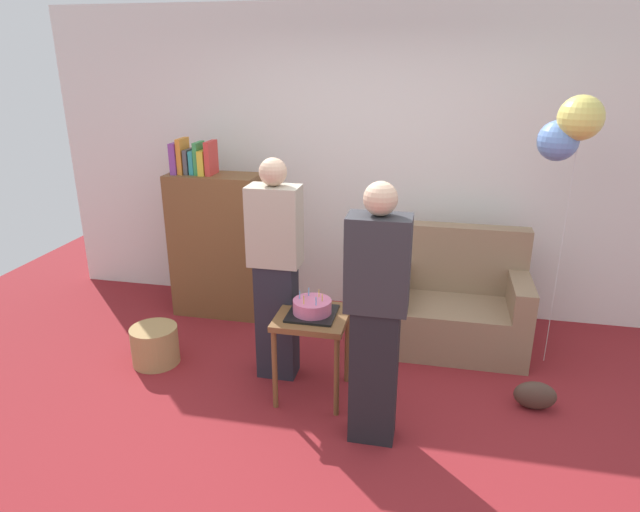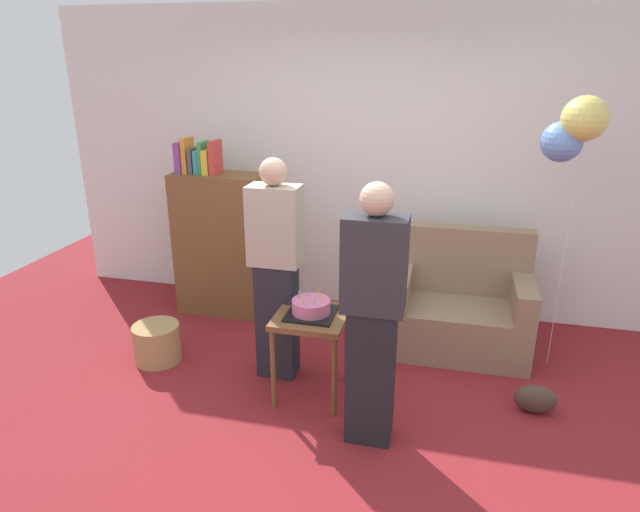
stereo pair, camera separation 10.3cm
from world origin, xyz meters
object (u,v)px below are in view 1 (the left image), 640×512
wicker_basket (155,345)px  balloon_bunch (570,128)px  couch (456,306)px  handbag (535,395)px  bookshelf (216,242)px  person_blowing_candles (276,270)px  side_table (312,327)px  person_holding_cake (376,316)px  birthday_cake (312,308)px

wicker_basket → balloon_bunch: balloon_bunch is taller
couch → wicker_basket: bearing=-160.4°
couch → balloon_bunch: size_ratio=0.54×
couch → handbag: size_ratio=3.93×
bookshelf → person_blowing_candles: person_blowing_candles is taller
person_blowing_candles → handbag: bearing=4.7°
balloon_bunch → handbag: bearing=-99.3°
wicker_basket → balloon_bunch: 3.41m
balloon_bunch → couch: bearing=168.4°
person_blowing_candles → side_table: bearing=-27.3°
person_holding_cake → balloon_bunch: (1.15, 1.20, 0.96)m
bookshelf → handbag: size_ratio=5.72×
bookshelf → person_holding_cake: size_ratio=0.98×
person_holding_cake → balloon_bunch: 1.93m
bookshelf → person_blowing_candles: 1.26m
bookshelf → person_holding_cake: 2.22m
person_blowing_candles → bookshelf: bearing=138.9°
wicker_basket → person_blowing_candles: bearing=3.3°
side_table → person_holding_cake: bearing=-38.5°
person_blowing_candles → handbag: 1.97m
balloon_bunch → person_blowing_candles: bearing=-162.2°
person_blowing_candles → balloon_bunch: 2.25m
person_holding_cake → balloon_bunch: size_ratio=0.81×
birthday_cake → person_holding_cake: 0.62m
birthday_cake → person_blowing_candles: (-0.31, 0.21, 0.16)m
bookshelf → wicker_basket: (-0.14, -0.98, -0.53)m
couch → person_holding_cake: bearing=-111.0°
handbag → couch: bearing=122.8°
person_blowing_candles → wicker_basket: size_ratio=4.53×
couch → person_blowing_candles: size_ratio=0.67×
birthday_cake → person_blowing_candles: 0.41m
person_blowing_candles → person_holding_cake: 0.97m
wicker_basket → handbag: (2.80, -0.01, -0.05)m
side_table → wicker_basket: side_table is taller
person_holding_cake → handbag: 1.38m
side_table → person_blowing_candles: 0.49m
handbag → wicker_basket: bearing=179.8°
person_holding_cake → wicker_basket: person_holding_cake is taller
person_holding_cake → balloon_bunch: balloon_bunch is taller
person_holding_cake → bookshelf: bearing=-54.7°
bookshelf → handbag: (2.66, -0.99, -0.58)m
balloon_bunch → wicker_basket: bearing=-166.9°
side_table → person_blowing_candles: bearing=145.9°
side_table → birthday_cake: birthday_cake is taller
person_blowing_candles → birthday_cake: bearing=-27.3°
couch → side_table: size_ratio=1.78×
person_blowing_candles → balloon_bunch: balloon_bunch is taller
birthday_cake → handbag: bearing=5.4°
side_table → balloon_bunch: 2.22m
couch → bookshelf: bearing=175.4°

